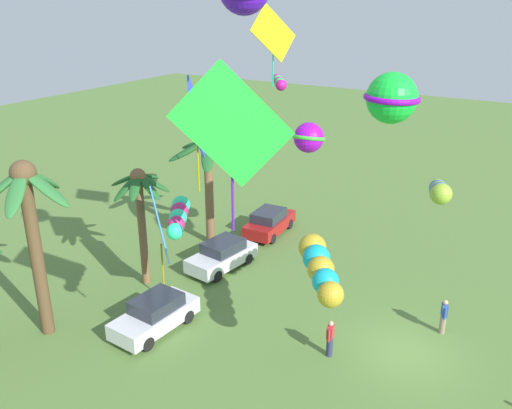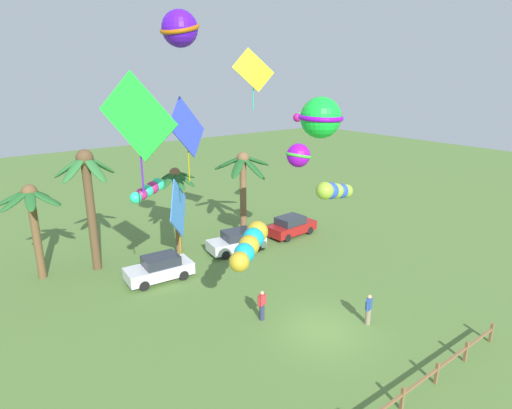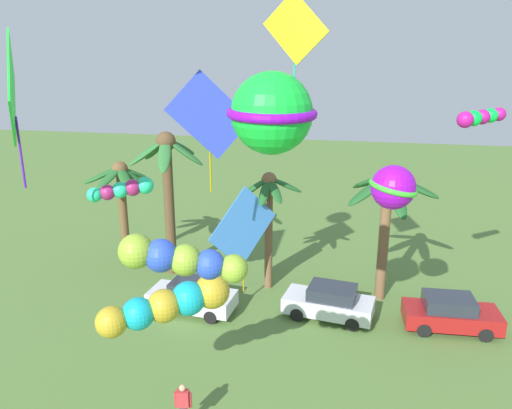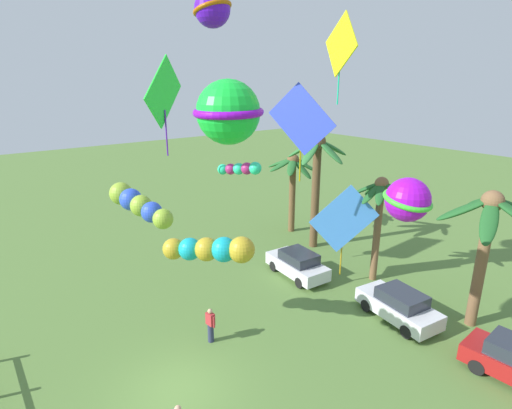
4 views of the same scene
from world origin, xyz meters
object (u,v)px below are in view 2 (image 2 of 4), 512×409
(palm_tree_2, at_px, (88,185))
(kite_ball_4, at_px, (298,155))
(kite_diamond_2, at_px, (187,129))
(kite_diamond_3, at_px, (253,71))
(palm_tree_3, at_px, (32,208))
(parked_car_0, at_px, (237,241))
(spectator_1, at_px, (369,309))
(spectator_0, at_px, (262,305))
(palm_tree_0, at_px, (243,174))
(palm_tree_1, at_px, (176,190))
(kite_diamond_8, at_px, (178,209))
(kite_tube_9, at_px, (148,190))
(kite_ball_0, at_px, (180,29))
(kite_ball_7, at_px, (321,118))
(kite_tube_10, at_px, (334,191))
(kite_tube_6, at_px, (299,116))
(kite_diamond_1, at_px, (138,118))
(parked_car_1, at_px, (160,268))
(kite_tube_5, at_px, (250,244))
(parked_car_2, at_px, (291,226))

(palm_tree_2, distance_m, kite_ball_4, 12.78)
(kite_diamond_2, xyz_separation_m, kite_diamond_3, (3.33, -1.44, 2.95))
(palm_tree_3, distance_m, parked_car_0, 12.79)
(kite_diamond_3, bearing_deg, spectator_1, -80.78)
(spectator_0, bearing_deg, palm_tree_0, 58.65)
(spectator_0, bearing_deg, palm_tree_1, 85.71)
(palm_tree_1, bearing_deg, kite_diamond_8, -114.52)
(spectator_1, distance_m, kite_tube_9, 12.20)
(parked_car_0, height_order, kite_diamond_2, kite_diamond_2)
(kite_diamond_8, bearing_deg, palm_tree_3, 156.41)
(kite_ball_0, xyz_separation_m, kite_tube_9, (-1.02, 2.07, -7.19))
(kite_diamond_3, xyz_separation_m, kite_ball_4, (3.33, -0.13, -4.89))
(palm_tree_1, relative_size, kite_diamond_2, 1.30)
(kite_ball_7, bearing_deg, kite_diamond_2, 118.78)
(kite_diamond_3, distance_m, kite_tube_10, 8.87)
(kite_diamond_3, height_order, kite_tube_6, kite_diamond_3)
(parked_car_0, height_order, kite_diamond_8, kite_diamond_8)
(kite_diamond_2, xyz_separation_m, kite_tube_9, (-2.99, -1.35, -2.60))
(kite_diamond_1, bearing_deg, kite_ball_0, 24.94)
(kite_ball_0, relative_size, kite_diamond_3, 0.69)
(palm_tree_3, distance_m, parked_car_1, 8.06)
(palm_tree_2, height_order, kite_diamond_1, kite_diamond_1)
(palm_tree_3, xyz_separation_m, kite_diamond_8, (7.61, -3.32, -0.68))
(kite_diamond_1, height_order, kite_diamond_8, kite_diamond_1)
(palm_tree_3, relative_size, kite_diamond_3, 1.80)
(kite_ball_4, height_order, kite_tube_10, kite_ball_4)
(kite_diamond_1, relative_size, kite_diamond_3, 1.46)
(kite_tube_9, bearing_deg, kite_diamond_3, -0.79)
(kite_tube_5, bearing_deg, kite_tube_10, -63.65)
(kite_ball_0, xyz_separation_m, kite_diamond_8, (2.57, 6.16, -9.88))
(kite_ball_0, bearing_deg, palm_tree_0, 42.06)
(palm_tree_1, xyz_separation_m, parked_car_0, (3.18, -2.40, -3.68))
(kite_diamond_3, distance_m, kite_ball_4, 5.92)
(parked_car_1, bearing_deg, palm_tree_0, 20.35)
(kite_diamond_3, height_order, kite_diamond_8, kite_diamond_3)
(parked_car_0, xyz_separation_m, kite_tube_5, (-4.36, -7.43, 3.32))
(palm_tree_1, relative_size, spectator_1, 3.74)
(kite_diamond_1, relative_size, kite_ball_7, 1.64)
(palm_tree_3, height_order, parked_car_0, palm_tree_3)
(palm_tree_0, relative_size, parked_car_0, 1.56)
(kite_ball_7, bearing_deg, parked_car_0, 82.47)
(kite_diamond_3, bearing_deg, palm_tree_2, 137.18)
(palm_tree_3, xyz_separation_m, kite_ball_4, (13.67, -7.63, 2.67))
(kite_diamond_3, relative_size, kite_tube_6, 1.70)
(kite_diamond_1, distance_m, kite_ball_4, 12.05)
(parked_car_2, bearing_deg, kite_diamond_8, 176.96)
(parked_car_1, height_order, kite_tube_6, kite_tube_6)
(spectator_0, relative_size, kite_diamond_8, 0.31)
(parked_car_0, distance_m, kite_tube_5, 9.23)
(spectator_0, height_order, kite_tube_5, kite_tube_5)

